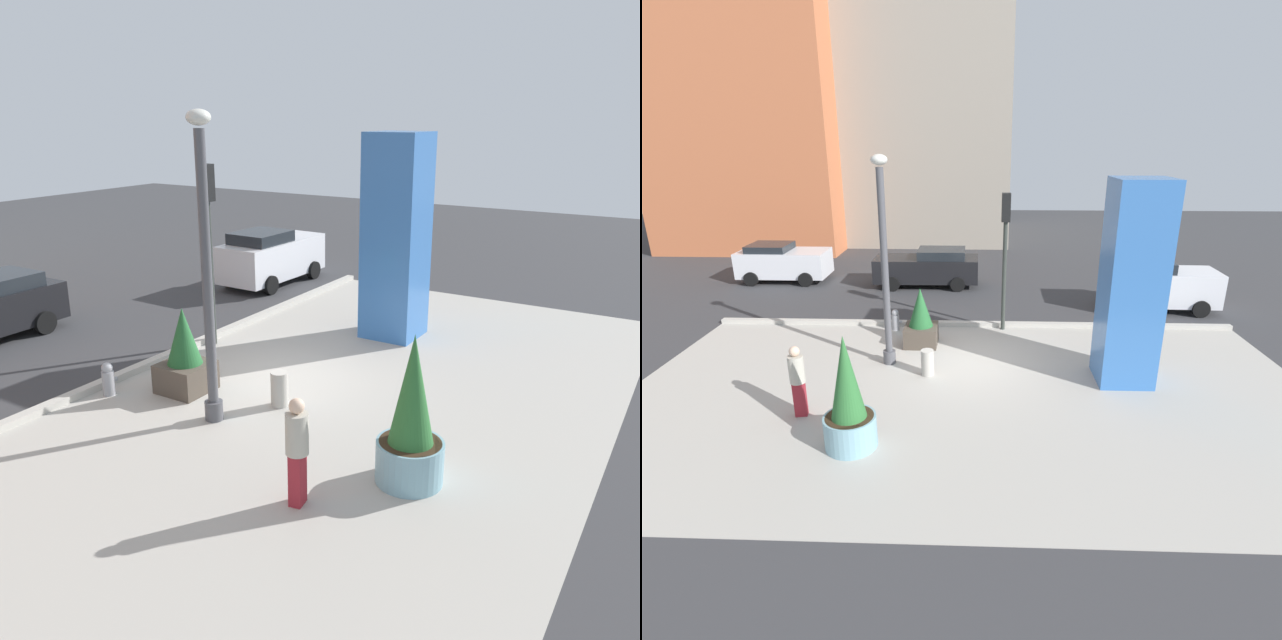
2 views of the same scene
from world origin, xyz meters
TOP-DOWN VIEW (x-y plane):
  - ground_plane at (0.00, 4.00)m, footprint 60.00×60.00m
  - plaza_pavement at (0.00, -2.00)m, footprint 18.00×10.00m
  - curb_strip at (0.00, 3.12)m, footprint 18.00×0.24m
  - lamp_post at (-2.39, -0.06)m, footprint 0.44×0.44m
  - art_pillar_blue at (4.16, -0.86)m, footprint 1.43×1.43m
  - potted_plant_curbside at (-1.62, 1.38)m, footprint 1.03×1.03m
  - potted_plant_near_left at (-2.48, -4.28)m, footprint 1.12×1.12m
  - fire_hydrant at (-2.66, 2.64)m, footprint 0.36×0.26m
  - concrete_bollard at (-1.19, -0.80)m, footprint 0.36×0.36m
  - traffic_light_corner at (1.05, 2.85)m, footprint 0.28×0.42m
  - car_intersection at (-2.06, 8.22)m, footprint 4.60×2.01m
  - car_passing_lane at (7.09, 5.29)m, footprint 4.24×2.07m
  - car_curb_west at (-8.86, 8.84)m, footprint 4.00×2.11m
  - pedestrian_crossing at (-3.99, -3.08)m, footprint 0.41×0.41m
  - highrise_across_street at (-5.86, 21.38)m, footprint 15.55×10.53m

SIDE VIEW (x-z plane):
  - ground_plane at x=0.00m, z-range 0.00..0.00m
  - plaza_pavement at x=0.00m, z-range -0.01..0.01m
  - curb_strip at x=0.00m, z-range 0.00..0.16m
  - fire_hydrant at x=-2.66m, z-range -0.01..0.74m
  - concrete_bollard at x=-1.19m, z-range 0.00..0.75m
  - potted_plant_curbside at x=-1.62m, z-range -0.14..1.75m
  - car_intersection at x=-2.06m, z-range 0.02..1.70m
  - car_curb_west at x=-8.86m, z-range 0.03..1.76m
  - car_passing_lane at x=7.09m, z-range 0.01..1.94m
  - pedestrian_crossing at x=-3.99m, z-range 0.11..1.90m
  - potted_plant_near_left at x=-2.48m, z-range -0.25..2.32m
  - art_pillar_blue at x=4.16m, z-range 0.00..5.37m
  - lamp_post at x=-2.39m, z-range -0.08..5.80m
  - traffic_light_corner at x=1.05m, z-range 0.79..5.42m
  - highrise_across_street at x=-5.86m, z-range 0.00..25.19m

